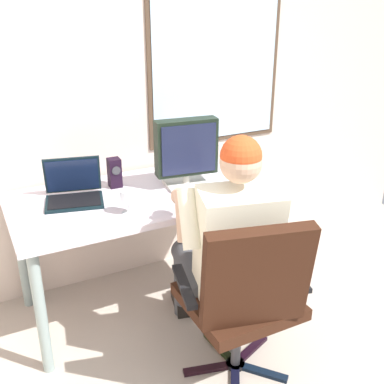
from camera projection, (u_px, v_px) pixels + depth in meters
wall_rear at (115, 71)px, 2.82m from camera, size 5.06×0.08×2.75m
desk at (139, 208)px, 2.72m from camera, size 1.43×0.77×0.75m
office_chair at (246, 294)px, 2.17m from camera, size 0.66×0.62×0.94m
person_seated at (228, 245)px, 2.36m from camera, size 0.63×0.87×1.25m
crt_monitor at (186, 150)px, 2.73m from camera, size 0.37×0.23×0.40m
laptop at (74, 189)px, 2.60m from camera, size 0.36×0.33×0.23m
wine_glass at (128, 197)px, 2.42m from camera, size 0.08×0.08×0.13m
desk_speaker at (115, 173)px, 2.76m from camera, size 0.07×0.08×0.18m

